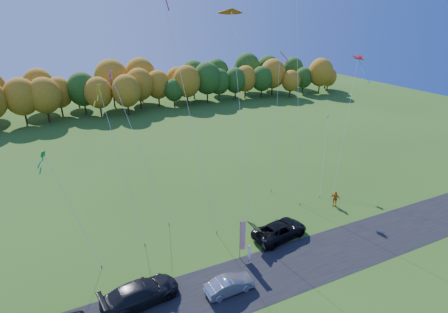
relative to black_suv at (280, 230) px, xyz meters
name	(u,v)px	position (x,y,z in m)	size (l,w,h in m)	color
ground	(251,246)	(-3.31, -0.13, -0.80)	(160.00, 160.00, 0.00)	#2C5316
asphalt_strip	(274,272)	(-3.31, -4.13, -0.79)	(90.00, 6.00, 0.01)	black
tree_line	(132,111)	(-3.31, 54.87, -0.80)	(116.00, 12.00, 10.00)	#1E4711
black_suv	(280,230)	(0.00, 0.00, 0.00)	(2.64, 5.73, 1.59)	black
silver_sedan	(230,285)	(-7.68, -4.49, -0.14)	(1.40, 4.01, 1.32)	#ABABB0
dark_truck_a	(140,293)	(-14.29, -2.59, 0.07)	(2.43, 5.97, 1.73)	black
person_tailgate_a	(249,253)	(-4.53, -1.97, 0.08)	(0.64, 0.42, 1.76)	white
person_tailgate_b	(265,242)	(-2.41, -1.10, 0.01)	(0.78, 0.61, 1.60)	gray
person_east	(335,199)	(9.08, 2.43, 0.12)	(1.08, 0.45, 1.84)	#D06513
feather_flag	(242,235)	(-4.87, -1.20, 1.59)	(0.51, 0.17, 3.91)	#999999
kite_delta_blue	(184,89)	(-6.08, 9.36, 12.65)	(3.35, 12.82, 26.74)	#4C3F33
kite_parafoil_orange	(298,74)	(7.93, 9.64, 13.17)	(6.24, 11.27, 28.23)	#4C3F33
kite_delta_red	(241,117)	(-1.53, 5.74, 10.13)	(3.35, 9.91, 22.20)	#4C3F33
kite_parafoil_rainbow	(346,123)	(14.46, 7.66, 6.96)	(9.16, 6.89, 15.86)	#4C3F33
kite_diamond_yellow	(122,166)	(-13.23, 7.36, 6.41)	(2.27, 6.69, 14.76)	#4C3F33
kite_diamond_green	(73,211)	(-18.01, 4.80, 4.18)	(3.42, 4.40, 10.24)	#4C3F33
kite_diamond_white	(276,119)	(6.78, 11.86, 7.33)	(5.47, 7.56, 16.78)	#4C3F33
kite_diamond_pink	(140,149)	(-10.87, 10.14, 6.73)	(3.68, 7.40, 15.41)	#4C3F33
kite_diamond_blue_low	(324,155)	(11.09, 7.22, 3.41)	(4.93, 5.58, 8.79)	#4C3F33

